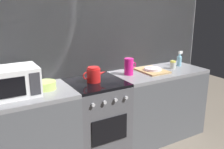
{
  "coord_description": "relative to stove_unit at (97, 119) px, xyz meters",
  "views": [
    {
      "loc": [
        -1.17,
        -2.33,
        1.73
      ],
      "look_at": [
        0.21,
        0.0,
        0.95
      ],
      "focal_mm": 39.96,
      "sensor_mm": 36.0,
      "label": 1
    }
  ],
  "objects": [
    {
      "name": "microwave",
      "position": [
        -0.85,
        0.0,
        0.59
      ],
      "size": [
        0.46,
        0.35,
        0.27
      ],
      "color": "white",
      "rests_on": "counter_left"
    },
    {
      "name": "counter_right",
      "position": [
        0.9,
        0.0,
        0.0
      ],
      "size": [
        1.2,
        0.6,
        0.9
      ],
      "color": "#515459",
      "rests_on": "ground_plane"
    },
    {
      "name": "stove_unit",
      "position": [
        0.0,
        0.0,
        0.0
      ],
      "size": [
        0.6,
        0.63,
        0.9
      ],
      "color": "#4C4C51",
      "rests_on": "ground_plane"
    },
    {
      "name": "counter_left",
      "position": [
        -0.9,
        0.0,
        0.0
      ],
      "size": [
        1.2,
        0.6,
        0.9
      ],
      "color": "#515459",
      "rests_on": "ground_plane"
    },
    {
      "name": "back_wall",
      "position": [
        0.0,
        0.32,
        0.75
      ],
      "size": [
        3.6,
        0.05,
        2.4
      ],
      "color": "gray",
      "rests_on": "ground_plane"
    },
    {
      "name": "spray_bottle",
      "position": [
        1.3,
        0.06,
        0.53
      ],
      "size": [
        0.08,
        0.06,
        0.2
      ],
      "color": "#8CCCE5",
      "rests_on": "counter_right"
    },
    {
      "name": "mixing_bowl",
      "position": [
        -0.54,
        0.03,
        0.49
      ],
      "size": [
        0.2,
        0.2,
        0.08
      ],
      "primitive_type": "cylinder",
      "color": "#B7D166",
      "rests_on": "counter_left"
    },
    {
      "name": "dish_pile",
      "position": [
        0.8,
        0.02,
        0.47
      ],
      "size": [
        0.3,
        0.4,
        0.06
      ],
      "color": "tan",
      "rests_on": "counter_right"
    },
    {
      "name": "spice_jar",
      "position": [
        1.12,
        -0.01,
        0.5
      ],
      "size": [
        0.08,
        0.08,
        0.1
      ],
      "color": "silver",
      "rests_on": "counter_right"
    },
    {
      "name": "pitcher",
      "position": [
        0.47,
        0.05,
        0.55
      ],
      "size": [
        0.16,
        0.11,
        0.2
      ],
      "color": "#E5197A",
      "rests_on": "counter_right"
    },
    {
      "name": "kettle",
      "position": [
        -0.02,
        0.0,
        0.53
      ],
      "size": [
        0.28,
        0.15,
        0.17
      ],
      "color": "red",
      "rests_on": "stove_unit"
    }
  ]
}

